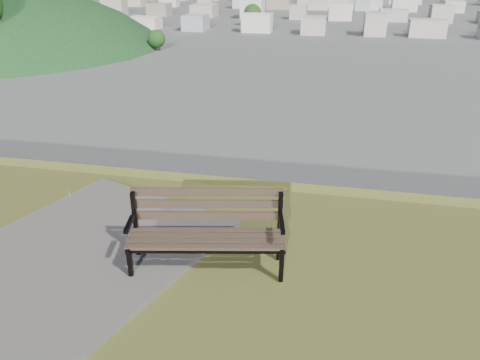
# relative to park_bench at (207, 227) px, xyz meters

# --- Properties ---
(park_bench) EXTENTS (1.94, 0.95, 0.97)m
(park_bench) POSITION_rel_park_bench_xyz_m (0.00, 0.00, 0.00)
(park_bench) COLOR #493B2A
(park_bench) RESTS_ON hilltop_mesa
(gravel_patch) EXTENTS (3.95, 4.67, 0.08)m
(gravel_patch) POSITION_rel_park_bench_xyz_m (-1.75, -0.37, -0.52)
(gravel_patch) COLOR #5F5952
(gravel_patch) RESTS_ON hilltop_mesa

